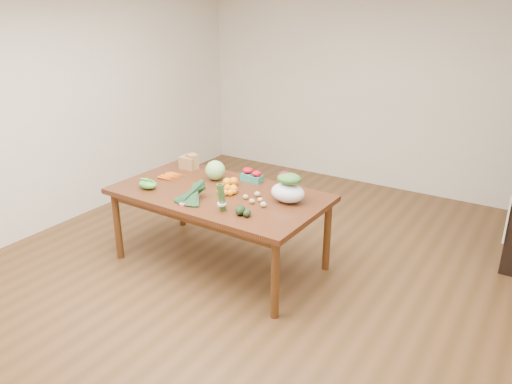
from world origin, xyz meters
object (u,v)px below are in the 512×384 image
Objects in this scene: cabbage at (215,170)px; asparagus_bundle at (222,197)px; mandarin_cluster at (227,189)px; salad_bag at (288,189)px; dining_table at (220,228)px; kale_bunch at (189,194)px; paper_bag at (188,162)px.

cabbage is 0.78× the size of asparagus_bundle.
mandarin_cluster is (0.32, -0.25, -0.05)m from cabbage.
mandarin_cluster is 0.58× the size of salad_bag.
cabbage is at bearing 133.05° from dining_table.
salad_bag is (0.89, -0.12, 0.02)m from cabbage.
kale_bunch is (0.16, -0.59, -0.02)m from cabbage.
asparagus_bundle is 0.61m from salad_bag.
asparagus_bundle is 0.80× the size of salad_bag.
dining_table is 0.90m from paper_bag.
paper_bag is 0.85m from mandarin_cluster.
kale_bunch is 0.87m from salad_bag.
asparagus_bundle is (0.95, -0.72, 0.04)m from paper_bag.
mandarin_cluster reaches higher than dining_table.
dining_table is at bearing -175.45° from mandarin_cluster.
paper_bag is 0.57× the size of kale_bunch.
asparagus_bundle reaches higher than salad_bag.
cabbage is at bearing -15.20° from paper_bag.
mandarin_cluster is at bearing 119.69° from asparagus_bundle.
kale_bunch is 1.28× the size of salad_bag.
paper_bag is at bearing 131.18° from kale_bunch.
paper_bag and kale_bunch have the same top height.
kale_bunch is (-0.08, -0.33, 0.45)m from dining_table.
salad_bag is (0.56, 0.13, 0.07)m from mandarin_cluster.
paper_bag reaches higher than mandarin_cluster.
cabbage reaches higher than dining_table.
kale_bunch is at bearing -147.17° from salad_bag.
paper_bag is at bearing 144.26° from asparagus_bundle.
asparagus_bundle is (0.28, -0.34, 0.50)m from dining_table.
salad_bag reaches higher than paper_bag.
cabbage reaches higher than kale_bunch.
dining_table is 0.57m from kale_bunch.
salad_bag reaches higher than kale_bunch.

